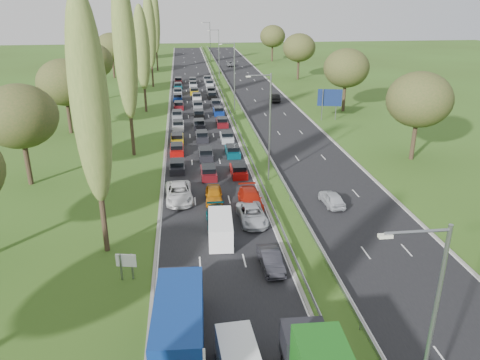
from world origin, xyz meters
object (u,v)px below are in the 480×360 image
near_car_2 (179,193)px  blue_lorry (179,321)px  white_van_rear (220,228)px  info_sign (126,263)px  direction_sign (330,99)px

near_car_2 → blue_lorry: bearing=-92.4°
blue_lorry → white_van_rear: (3.44, 13.39, -1.03)m
near_car_2 → white_van_rear: bearing=-70.3°
near_car_2 → info_sign: info_sign is taller
blue_lorry → info_sign: 8.90m
blue_lorry → white_van_rear: size_ratio=1.87×
near_car_2 → direction_sign: 39.50m
near_car_2 → direction_sign: size_ratio=1.11×
blue_lorry → info_sign: blue_lorry is taller
blue_lorry → direction_sign: bearing=67.1°
info_sign → direction_sign: size_ratio=0.40×
near_car_2 → info_sign: 14.50m
info_sign → direction_sign: direction_sign is taller
near_car_2 → direction_sign: direction_sign is taller
blue_lorry → info_sign: size_ratio=4.54×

